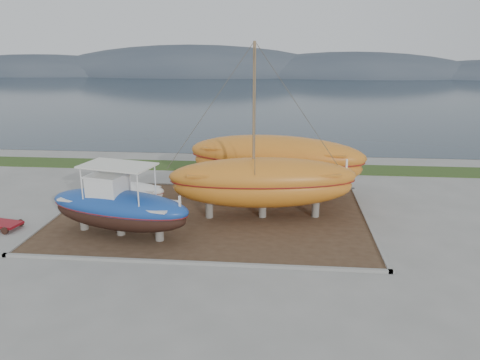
# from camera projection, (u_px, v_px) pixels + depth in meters

# --- Properties ---
(ground) EXTENTS (140.00, 140.00, 0.00)m
(ground) POSITION_uv_depth(u_px,v_px,m) (199.00, 246.00, 23.79)
(ground) COLOR gray
(ground) RESTS_ON ground
(dirt_patch) EXTENTS (18.00, 12.00, 0.06)m
(dirt_patch) POSITION_uv_depth(u_px,v_px,m) (211.00, 217.00, 27.59)
(dirt_patch) COLOR #422D1E
(dirt_patch) RESTS_ON ground
(curb_frame) EXTENTS (18.60, 12.60, 0.15)m
(curb_frame) POSITION_uv_depth(u_px,v_px,m) (211.00, 216.00, 27.58)
(curb_frame) COLOR gray
(curb_frame) RESTS_ON ground
(grass_strip) EXTENTS (44.00, 3.00, 0.08)m
(grass_strip) POSITION_uv_depth(u_px,v_px,m) (232.00, 167.00, 38.57)
(grass_strip) COLOR #284219
(grass_strip) RESTS_ON ground
(sea) EXTENTS (260.00, 100.00, 0.04)m
(sea) POSITION_uv_depth(u_px,v_px,m) (262.00, 95.00, 90.59)
(sea) COLOR #1C2C38
(sea) RESTS_ON ground
(mountain_ridge) EXTENTS (200.00, 36.00, 20.00)m
(mountain_ridge) POSITION_uv_depth(u_px,v_px,m) (271.00, 75.00, 143.07)
(mountain_ridge) COLOR #333D49
(mountain_ridge) RESTS_ON ground
(blue_caique) EXTENTS (8.39, 4.31, 3.86)m
(blue_caique) POSITION_uv_depth(u_px,v_px,m) (119.00, 200.00, 24.46)
(blue_caique) COLOR #1945A0
(blue_caique) RESTS_ON dirt_patch
(white_dinghy) EXTENTS (4.51, 2.46, 1.28)m
(white_dinghy) POSITION_uv_depth(u_px,v_px,m) (134.00, 193.00, 29.74)
(white_dinghy) COLOR white
(white_dinghy) RESTS_ON dirt_patch
(orange_sailboat) EXTENTS (11.10, 4.39, 9.94)m
(orange_sailboat) POSITION_uv_depth(u_px,v_px,m) (264.00, 134.00, 26.10)
(orange_sailboat) COLOR orange
(orange_sailboat) RESTS_ON dirt_patch
(orange_bare_hull) EXTENTS (12.20, 5.43, 3.86)m
(orange_bare_hull) POSITION_uv_depth(u_px,v_px,m) (275.00, 166.00, 31.18)
(orange_bare_hull) COLOR orange
(orange_bare_hull) RESTS_ON dirt_patch
(red_trailer) EXTENTS (2.86, 1.81, 0.38)m
(red_trailer) POSITION_uv_depth(u_px,v_px,m) (4.00, 226.00, 25.83)
(red_trailer) COLOR maroon
(red_trailer) RESTS_ON ground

